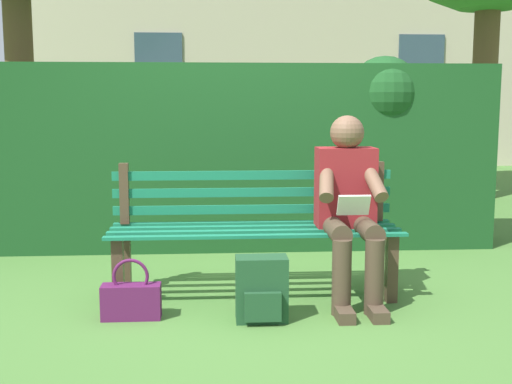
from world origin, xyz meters
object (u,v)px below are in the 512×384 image
backpack (262,290)px  handbag (131,299)px  person_seated (349,203)px  park_bench (254,227)px

backpack → handbag: (0.77, -0.09, -0.07)m
person_seated → backpack: (0.59, 0.37, -0.45)m
backpack → park_bench: bearing=-89.2°
park_bench → handbag: (0.76, 0.46, -0.34)m
park_bench → backpack: size_ratio=4.94×
park_bench → backpack: 0.61m
park_bench → person_seated: (-0.60, 0.18, 0.18)m
person_seated → backpack: 0.83m
backpack → handbag: 0.78m
park_bench → handbag: 0.95m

